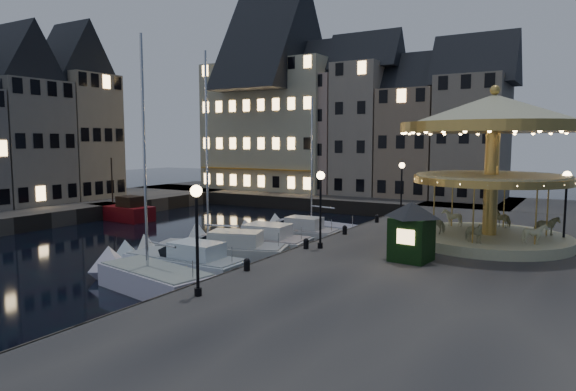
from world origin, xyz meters
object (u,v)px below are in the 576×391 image
Objects in this scene: bollard_b at (306,243)px; motorboat_b at (179,265)px; streetlamp_d at (566,198)px; bollard_a at (247,264)px; bollard_d at (377,218)px; streetlamp_c at (402,182)px; red_fishing_boat at (121,212)px; ticket_kiosk at (412,221)px; motorboat_c at (214,252)px; bollard_c at (345,230)px; motorboat_e at (289,235)px; motorboat_f at (312,230)px; motorboat_d at (250,243)px; streetlamp_a at (197,224)px; motorboat_a at (148,279)px; carousel at (493,140)px; streetlamp_b at (321,198)px.

motorboat_b is (-5.29, -4.18, -0.96)m from bollard_b.
streetlamp_d reaches higher than bollard_a.
streetlamp_c is at bearing 80.27° from bollard_d.
streetlamp_d is at bearing -0.66° from red_fishing_boat.
ticket_kiosk is at bearing -69.72° from streetlamp_c.
bollard_c is at bearing 46.91° from motorboat_c.
red_fishing_boat reaches higher than bollard_b.
motorboat_e is 0.70× the size of motorboat_f.
motorboat_e is at bearing 81.23° from motorboat_d.
motorboat_d is (-5.91, 11.84, -3.38)m from streetlamp_a.
motorboat_a is 19.71m from carousel.
bollard_a is at bearing -39.36° from motorboat_c.
streetlamp_c is at bearing 42.61° from motorboat_f.
streetlamp_d is 7.32× the size of bollard_d.
motorboat_e is (-16.61, -1.31, -3.38)m from streetlamp_d.
streetlamp_b is 0.59× the size of red_fishing_boat.
motorboat_e is (-4.71, 1.19, -0.96)m from bollard_c.
motorboat_a is at bearing -83.21° from motorboat_c.
streetlamp_c reaches higher than bollard_c.
carousel reaches higher than motorboat_f.
motorboat_a is at bearing -105.76° from bollard_d.
motorboat_f reaches higher than streetlamp_a.
streetlamp_b is 0.41× the size of carousel.
motorboat_b is 0.76× the size of motorboat_f.
streetlamp_b is 0.34× the size of motorboat_a.
motorboat_c is 1.14× the size of carousel.
motorboat_c reaches higher than carousel.
motorboat_f is (-4.55, 4.26, -1.07)m from bollard_c.
streetlamp_b is at bearing 38.45° from motorboat_b.
streetlamp_a is 16.91m from motorboat_e.
motorboat_f reaches higher than red_fishing_boat.
motorboat_d is 11.54m from ticket_kiosk.
motorboat_e is (0.15, 12.94, 0.10)m from motorboat_a.
bollard_c is 12.76m from motorboat_a.
streetlamp_a is 11.06m from motorboat_c.
motorboat_d is at bearing 124.12° from bollard_a.
motorboat_d is 0.78× the size of motorboat_f.
motorboat_b is 18.37m from carousel.
streetlamp_a is 0.41× the size of carousel.
streetlamp_c is 7.32× the size of bollard_c.
motorboat_b is 0.68× the size of motorboat_c.
red_fishing_boat is at bearing 161.36° from bollard_b.
motorboat_d and motorboat_e have the same top height.
carousel is (8.25, 1.42, 5.51)m from bollard_c.
motorboat_d is (-5.91, 1.84, -3.38)m from streetlamp_b.
streetlamp_d is 0.52× the size of motorboat_d.
streetlamp_d is at bearing 25.80° from motorboat_c.
motorboat_c is at bearing 96.79° from motorboat_a.
bollard_d is at bearing 70.17° from motorboat_b.
ticket_kiosk is (10.27, -9.10, 2.73)m from motorboat_f.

